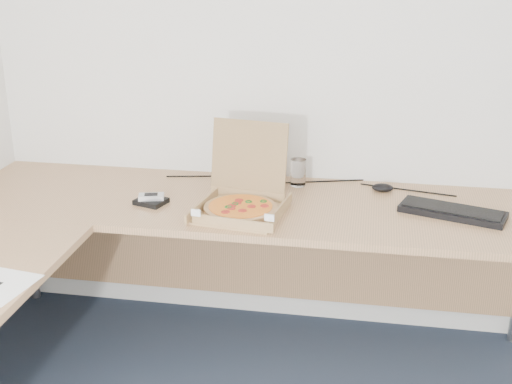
% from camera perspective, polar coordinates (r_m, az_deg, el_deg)
% --- Properties ---
extents(room_shell, '(3.50, 3.50, 2.50)m').
position_cam_1_polar(room_shell, '(1.35, 9.44, -2.68)').
color(room_shell, silver).
rests_on(room_shell, ground).
extents(desk, '(2.50, 2.20, 0.73)m').
position_cam_1_polar(desk, '(2.60, -9.36, -4.29)').
color(desk, tan).
rests_on(desk, ground).
extents(pizza_box, '(0.33, 0.38, 0.33)m').
position_cam_1_polar(pizza_box, '(2.76, -1.22, -0.93)').
color(pizza_box, tan).
rests_on(pizza_box, desk).
extents(drinking_glass, '(0.07, 0.07, 0.12)m').
position_cam_1_polar(drinking_glass, '(3.06, 3.52, 1.63)').
color(drinking_glass, white).
rests_on(drinking_glass, desk).
extents(keyboard, '(0.44, 0.27, 0.03)m').
position_cam_1_polar(keyboard, '(2.86, 15.99, -1.60)').
color(keyboard, black).
rests_on(keyboard, desk).
extents(mouse, '(0.09, 0.06, 0.03)m').
position_cam_1_polar(mouse, '(3.05, 10.46, 0.36)').
color(mouse, black).
rests_on(mouse, desk).
extents(wallet, '(0.14, 0.13, 0.02)m').
position_cam_1_polar(wallet, '(2.90, -8.70, -0.77)').
color(wallet, black).
rests_on(wallet, desk).
extents(phone, '(0.11, 0.08, 0.02)m').
position_cam_1_polar(phone, '(2.89, -8.69, -0.39)').
color(phone, '#B2B5BA').
rests_on(phone, wallet).
extents(cable_bundle, '(0.63, 0.13, 0.01)m').
position_cam_1_polar(cable_bundle, '(3.11, 3.76, 0.82)').
color(cable_bundle, black).
rests_on(cable_bundle, desk).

